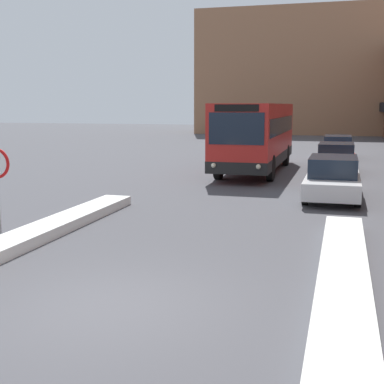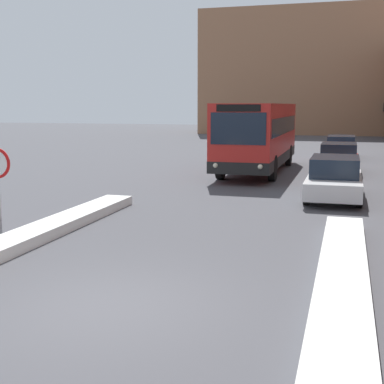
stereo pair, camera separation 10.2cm
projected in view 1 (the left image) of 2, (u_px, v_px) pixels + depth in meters
ground_plane at (112, 307)px, 8.65m from camera, size 160.00×160.00×0.00m
building_backdrop_far at (314, 72)px, 60.50m from camera, size 26.00×8.00×13.81m
snow_bank_left at (19, 241)px, 12.30m from camera, size 0.90×11.37×0.28m
snow_bank_right at (343, 302)px, 8.49m from camera, size 0.90×12.18×0.28m
city_bus at (256, 135)px, 25.94m from camera, size 2.57×10.26×3.30m
parked_car_front at (333, 178)px, 18.59m from camera, size 1.86×4.63×1.46m
parked_car_middle at (336, 158)px, 25.82m from camera, size 1.89×4.44×1.42m
parked_car_back at (338, 147)px, 33.04m from camera, size 1.87×4.82×1.37m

